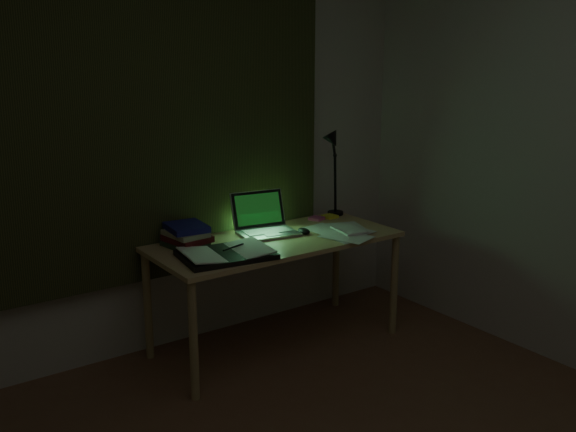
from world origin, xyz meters
The scene contains 11 objects.
wall_back centered at (0.00, 2.00, 1.25)m, with size 3.50×0.00×2.50m, color beige.
curtain centered at (0.00, 1.96, 1.45)m, with size 2.20×0.06×2.00m, color #2B3219.
desk centered at (0.58, 1.60, 0.33)m, with size 1.44×0.63×0.66m, color #D9B875, non-canonical shape.
laptop centered at (0.59, 1.71, 0.78)m, with size 0.33×0.38×0.24m, color #BABABF, non-canonical shape.
open_textbook centered at (0.18, 1.48, 0.68)m, with size 0.47×0.33×0.04m, color white, non-canonical shape.
book_stack centered at (0.09, 1.78, 0.72)m, with size 0.20×0.23×0.13m, color white, non-canonical shape.
loose_papers centered at (0.97, 1.49, 0.67)m, with size 0.32×0.34×0.02m, color silver, non-canonical shape.
mouse centered at (0.77, 1.60, 0.68)m, with size 0.06×0.09×0.03m, color black.
sticky_yellow centered at (1.14, 1.81, 0.67)m, with size 0.08×0.08×0.02m, color #FFFB35.
sticky_pink centered at (1.04, 1.82, 0.67)m, with size 0.08×0.08×0.02m, color pink.
desk_lamp centered at (1.23, 1.86, 0.94)m, with size 0.38×0.29×0.56m, color black, non-canonical shape.
Camera 1 is at (-1.41, -1.32, 1.69)m, focal length 40.00 mm.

